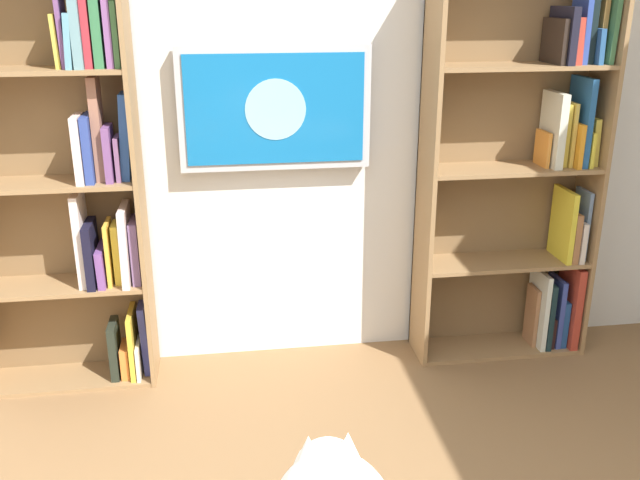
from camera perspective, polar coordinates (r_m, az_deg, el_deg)
wall_back at (r=3.40m, az=-2.85°, el=11.82°), size 4.52×0.06×2.70m
bookshelf_left at (r=3.64m, az=16.83°, el=5.25°), size 0.88×0.28×1.98m
bookshelf_right at (r=3.36m, az=-19.57°, el=4.62°), size 0.81×0.28×2.00m
wall_mounted_tv at (r=3.32m, az=-3.70°, el=10.68°), size 0.90×0.07×0.58m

